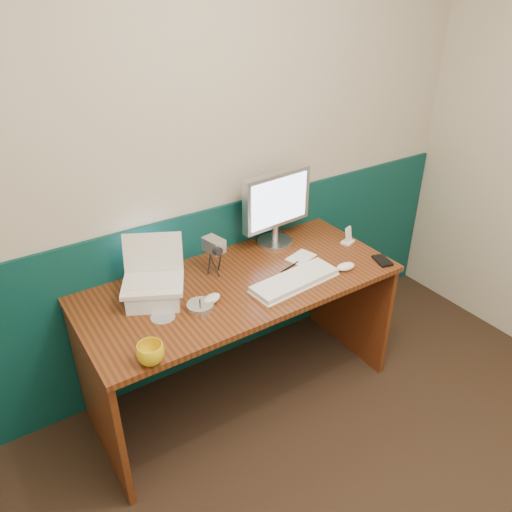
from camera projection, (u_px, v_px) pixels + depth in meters
back_wall at (199, 165)px, 2.51m from camera, size 3.50×0.04×2.50m
wainscot at (208, 290)px, 2.88m from camera, size 3.48×0.02×1.00m
desk at (241, 340)px, 2.68m from camera, size 1.60×0.70×0.75m
laptop_riser at (154, 294)px, 2.32m from camera, size 0.31×0.29×0.08m
laptop at (151, 265)px, 2.24m from camera, size 0.34×0.32×0.23m
monitor at (275, 208)px, 2.74m from camera, size 0.44×0.16×0.43m
keyboard at (295, 281)px, 2.47m from camera, size 0.47×0.19×0.03m
mouse_right at (346, 267)px, 2.58m from camera, size 0.11×0.07×0.04m
mouse_left at (212, 299)px, 2.33m from camera, size 0.12×0.10×0.03m
mug at (151, 353)px, 1.96m from camera, size 0.14×0.14×0.09m
camcorder at (214, 255)px, 2.50m from camera, size 0.13×0.16×0.22m
cd_spindle at (200, 306)px, 2.29m from camera, size 0.12×0.12×0.03m
cd_loose_a at (163, 317)px, 2.24m from camera, size 0.11×0.11×0.00m
pen at (290, 267)px, 2.61m from camera, size 0.14×0.04×0.01m
papers at (301, 257)px, 2.70m from camera, size 0.18×0.14×0.00m
dock at (348, 242)px, 2.84m from camera, size 0.09×0.07×0.01m
music_player at (349, 234)px, 2.81m from camera, size 0.05×0.04×0.09m
pda at (382, 261)px, 2.66m from camera, size 0.10×0.13×0.01m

